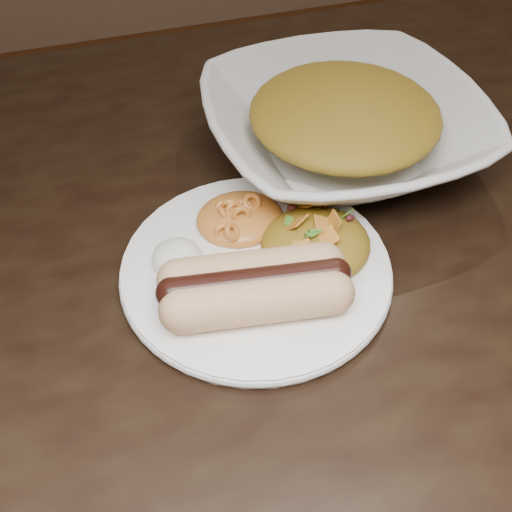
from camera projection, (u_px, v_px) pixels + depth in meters
name	position (u px, v px, depth m)	size (l,w,h in m)	color
table	(143.00, 331.00, 0.63)	(1.60, 0.90, 0.75)	black
plate	(256.00, 268.00, 0.55)	(0.25, 0.25, 0.01)	white
hotdog	(255.00, 286.00, 0.50)	(0.14, 0.09, 0.04)	#EFCE7F
mac_and_cheese	(240.00, 209.00, 0.58)	(0.09, 0.08, 0.03)	orange
sour_cream	(176.00, 253.00, 0.54)	(0.05, 0.05, 0.03)	white
taco_salad	(317.00, 236.00, 0.55)	(0.10, 0.10, 0.05)	#A54311
serving_bowl	(343.00, 128.00, 0.65)	(0.30, 0.30, 0.07)	silver
bowl_filling	(345.00, 117.00, 0.64)	(0.21, 0.21, 0.05)	#A54311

